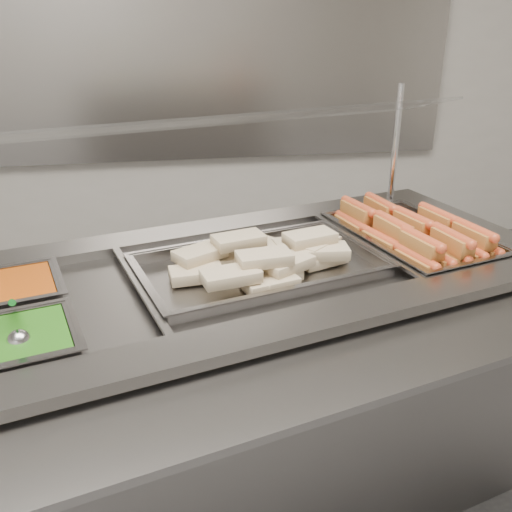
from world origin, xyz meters
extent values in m
cube|color=#99948F|center=(0.00, 2.45, 1.20)|extent=(3.00, 0.04, 1.20)
cube|color=slate|center=(0.01, 0.45, 0.39)|extent=(1.72, 1.07, 0.77)
cube|color=slate|center=(0.09, 0.15, 0.79)|extent=(1.64, 0.56, 0.03)
cube|color=slate|center=(-0.07, 0.75, 0.79)|extent=(1.64, 0.56, 0.03)
cube|color=slate|center=(0.76, 0.66, 0.79)|extent=(0.25, 0.52, 0.03)
cube|color=black|center=(0.01, 0.45, 0.68)|extent=(1.52, 0.87, 0.02)
cube|color=slate|center=(0.38, 0.55, 0.80)|extent=(0.15, 0.49, 0.01)
cube|color=slate|center=(-0.25, 0.38, 0.80)|extent=(0.15, 0.49, 0.01)
cube|color=slate|center=(0.13, 0.01, 0.76)|extent=(1.60, 0.64, 0.02)
cylinder|color=silver|center=(0.60, 0.91, 1.00)|extent=(0.02, 0.02, 0.39)
cube|color=silver|center=(-0.04, 0.62, 1.14)|extent=(1.48, 0.64, 0.08)
cube|color=#AA4709|center=(-0.58, 0.42, 0.76)|extent=(0.29, 0.25, 0.08)
cube|color=#15590E|center=(-0.51, 0.17, 0.76)|extent=(0.29, 0.25, 0.08)
cube|color=#9B5720|center=(0.48, 0.42, 0.78)|extent=(0.08, 0.14, 0.05)
cylinder|color=#C34723|center=(0.48, 0.42, 0.80)|extent=(0.07, 0.15, 0.03)
cube|color=#9B5720|center=(0.44, 0.57, 0.78)|extent=(0.08, 0.14, 0.05)
cylinder|color=#C34723|center=(0.44, 0.57, 0.80)|extent=(0.07, 0.15, 0.03)
cube|color=#9B5720|center=(0.40, 0.72, 0.78)|extent=(0.08, 0.14, 0.05)
cylinder|color=#C34723|center=(0.40, 0.72, 0.80)|extent=(0.06, 0.15, 0.03)
cube|color=#9B5720|center=(0.53, 0.43, 0.78)|extent=(0.08, 0.14, 0.05)
cylinder|color=#C34723|center=(0.53, 0.43, 0.80)|extent=(0.07, 0.15, 0.03)
cube|color=#9B5720|center=(0.49, 0.58, 0.78)|extent=(0.08, 0.14, 0.05)
cylinder|color=#C34723|center=(0.49, 0.58, 0.80)|extent=(0.06, 0.15, 0.03)
cube|color=#9B5720|center=(0.45, 0.73, 0.78)|extent=(0.08, 0.14, 0.05)
cylinder|color=#C34723|center=(0.45, 0.73, 0.80)|extent=(0.06, 0.15, 0.03)
cube|color=#9B5720|center=(0.59, 0.45, 0.78)|extent=(0.08, 0.14, 0.05)
cylinder|color=#C34723|center=(0.59, 0.45, 0.80)|extent=(0.06, 0.15, 0.03)
cube|color=#9B5720|center=(0.54, 0.60, 0.78)|extent=(0.08, 0.14, 0.05)
cylinder|color=#C34723|center=(0.54, 0.60, 0.80)|extent=(0.07, 0.15, 0.03)
cube|color=#9B5720|center=(0.50, 0.75, 0.78)|extent=(0.08, 0.14, 0.05)
cylinder|color=#C34723|center=(0.50, 0.75, 0.80)|extent=(0.07, 0.15, 0.03)
cube|color=#9B5720|center=(0.64, 0.46, 0.78)|extent=(0.08, 0.14, 0.05)
cylinder|color=#C34723|center=(0.64, 0.46, 0.80)|extent=(0.06, 0.15, 0.03)
cube|color=#9B5720|center=(0.60, 0.61, 0.78)|extent=(0.08, 0.14, 0.05)
cylinder|color=#C34723|center=(0.60, 0.61, 0.80)|extent=(0.07, 0.15, 0.03)
cube|color=#9B5720|center=(0.56, 0.76, 0.78)|extent=(0.08, 0.14, 0.05)
cylinder|color=#C34723|center=(0.56, 0.76, 0.80)|extent=(0.07, 0.15, 0.03)
cube|color=#9B5720|center=(0.69, 0.48, 0.78)|extent=(0.08, 0.14, 0.05)
cylinder|color=#C34723|center=(0.69, 0.48, 0.80)|extent=(0.07, 0.15, 0.03)
cube|color=#9B5720|center=(0.50, 0.43, 0.83)|extent=(0.08, 0.14, 0.05)
cylinder|color=#C34723|center=(0.50, 0.43, 0.85)|extent=(0.07, 0.15, 0.03)
cube|color=#9B5720|center=(0.47, 0.57, 0.83)|extent=(0.08, 0.14, 0.05)
cylinder|color=#C34723|center=(0.47, 0.57, 0.85)|extent=(0.06, 0.15, 0.03)
cube|color=#9B5720|center=(0.42, 0.72, 0.83)|extent=(0.08, 0.14, 0.05)
cylinder|color=#C34723|center=(0.42, 0.72, 0.85)|extent=(0.07, 0.15, 0.03)
cube|color=#9B5720|center=(0.59, 0.44, 0.83)|extent=(0.07, 0.14, 0.05)
cylinder|color=#C34723|center=(0.59, 0.44, 0.85)|extent=(0.06, 0.15, 0.03)
cube|color=#9B5720|center=(0.54, 0.60, 0.83)|extent=(0.08, 0.14, 0.05)
cylinder|color=#C34723|center=(0.54, 0.60, 0.85)|extent=(0.07, 0.15, 0.03)
cube|color=#9B5720|center=(0.50, 0.75, 0.83)|extent=(0.07, 0.14, 0.05)
cylinder|color=#C34723|center=(0.50, 0.75, 0.85)|extent=(0.06, 0.15, 0.03)
cube|color=#9B5720|center=(0.67, 0.47, 0.83)|extent=(0.08, 0.14, 0.05)
cylinder|color=#C34723|center=(0.67, 0.47, 0.85)|extent=(0.06, 0.15, 0.03)
cube|color=#9B5720|center=(0.63, 0.62, 0.83)|extent=(0.08, 0.14, 0.05)
cylinder|color=#C34723|center=(0.63, 0.62, 0.85)|extent=(0.06, 0.15, 0.03)
cube|color=#CAB187|center=(-0.01, 0.51, 0.79)|extent=(0.14, 0.10, 0.03)
cube|color=#CAB187|center=(0.09, 0.57, 0.79)|extent=(0.15, 0.14, 0.03)
cube|color=#CAB187|center=(0.23, 0.48, 0.79)|extent=(0.15, 0.12, 0.03)
cube|color=#CAB187|center=(0.19, 0.57, 0.79)|extent=(0.14, 0.09, 0.03)
cube|color=#CAB187|center=(0.07, 0.35, 0.79)|extent=(0.15, 0.11, 0.03)
cube|color=#CAB187|center=(0.09, 0.38, 0.79)|extent=(0.15, 0.14, 0.03)
cube|color=#CAB187|center=(0.07, 0.40, 0.79)|extent=(0.15, 0.14, 0.03)
cube|color=#CAB187|center=(-0.11, 0.43, 0.79)|extent=(0.14, 0.09, 0.03)
cube|color=#CAB187|center=(-0.03, 0.34, 0.82)|extent=(0.15, 0.10, 0.03)
cube|color=#CAB187|center=(0.12, 0.40, 0.82)|extent=(0.15, 0.13, 0.03)
cube|color=#CAB187|center=(0.23, 0.46, 0.82)|extent=(0.14, 0.09, 0.03)
cube|color=#CAB187|center=(-0.09, 0.49, 0.82)|extent=(0.15, 0.13, 0.03)
cube|color=#CAB187|center=(-0.03, 0.35, 0.82)|extent=(0.15, 0.11, 0.03)
cube|color=#CAB187|center=(0.23, 0.50, 0.82)|extent=(0.15, 0.14, 0.03)
cube|color=#CAB187|center=(0.01, 0.51, 0.85)|extent=(0.15, 0.11, 0.03)
cube|color=#CAB187|center=(0.06, 0.38, 0.84)|extent=(0.14, 0.09, 0.03)
cube|color=#CAB187|center=(0.21, 0.50, 0.84)|extent=(0.15, 0.11, 0.03)
sphere|color=silver|center=(-0.48, 0.16, 0.80)|extent=(0.05, 0.05, 0.05)
cylinder|color=#157924|center=(-0.50, 0.23, 0.85)|extent=(0.05, 0.13, 0.08)
camera|label=1|loc=(-0.17, -0.88, 1.41)|focal=40.00mm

